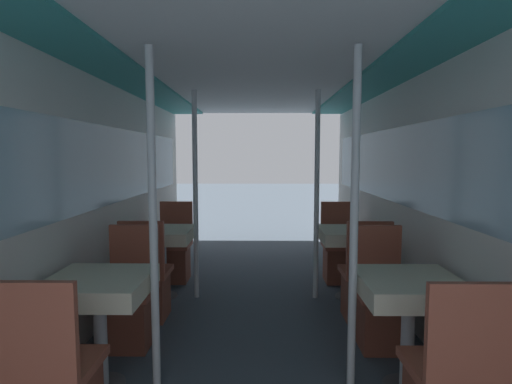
{
  "coord_description": "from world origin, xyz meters",
  "views": [
    {
      "loc": [
        0.04,
        -1.57,
        1.53
      ],
      "look_at": [
        -0.0,
        3.12,
        1.1
      ],
      "focal_mm": 28.0,
      "sensor_mm": 36.0,
      "label": 1
    }
  ],
  "objects": [
    {
      "name": "support_pole_left_0",
      "position": [
        -0.64,
        0.95,
        1.1
      ],
      "size": [
        0.05,
        0.05,
        2.21
      ],
      "color": "silver",
      "rests_on": "ground_plane"
    },
    {
      "name": "support_pole_left_1",
      "position": [
        -0.64,
        2.63,
        1.1
      ],
      "size": [
        0.05,
        0.05,
        2.21
      ],
      "color": "silver",
      "rests_on": "ground_plane"
    },
    {
      "name": "ceiling_panel",
      "position": [
        0.0,
        1.9,
        2.25
      ],
      "size": [
        2.81,
        6.6,
        0.07
      ],
      "color": "silver",
      "rests_on": "wall_left"
    },
    {
      "name": "dining_table_left_0",
      "position": [
        -1.01,
        0.95,
        0.65
      ],
      "size": [
        0.64,
        0.64,
        0.75
      ],
      "color": "#4C4C51",
      "rests_on": "ground_plane"
    },
    {
      "name": "wall_right",
      "position": [
        1.4,
        1.9,
        1.15
      ],
      "size": [
        0.05,
        6.6,
        2.21
      ],
      "color": "silver",
      "rests_on": "ground_plane"
    },
    {
      "name": "dining_table_left_1",
      "position": [
        -1.01,
        2.63,
        0.65
      ],
      "size": [
        0.64,
        0.64,
        0.75
      ],
      "color": "#4C4C51",
      "rests_on": "ground_plane"
    },
    {
      "name": "wall_left",
      "position": [
        -1.4,
        1.9,
        1.15
      ],
      "size": [
        0.05,
        6.6,
        2.21
      ],
      "color": "silver",
      "rests_on": "ground_plane"
    },
    {
      "name": "chair_left_near_1",
      "position": [
        -1.01,
        2.05,
        0.3
      ],
      "size": [
        0.4,
        0.4,
        0.96
      ],
      "color": "brown",
      "rests_on": "ground_plane"
    },
    {
      "name": "chair_right_near_1",
      "position": [
        1.01,
        2.05,
        0.3
      ],
      "size": [
        0.4,
        0.4,
        0.96
      ],
      "color": "brown",
      "rests_on": "ground_plane"
    },
    {
      "name": "dining_table_right_1",
      "position": [
        1.01,
        2.63,
        0.65
      ],
      "size": [
        0.64,
        0.64,
        0.75
      ],
      "color": "#4C4C51",
      "rests_on": "ground_plane"
    },
    {
      "name": "chair_left_far_1",
      "position": [
        -1.01,
        3.22,
        0.3
      ],
      "size": [
        0.4,
        0.4,
        0.96
      ],
      "rotation": [
        0.0,
        0.0,
        3.14
      ],
      "color": "brown",
      "rests_on": "ground_plane"
    },
    {
      "name": "dining_table_right_0",
      "position": [
        1.01,
        0.95,
        0.65
      ],
      "size": [
        0.64,
        0.64,
        0.75
      ],
      "color": "#4C4C51",
      "rests_on": "ground_plane"
    },
    {
      "name": "chair_right_far_1",
      "position": [
        1.01,
        3.22,
        0.3
      ],
      "size": [
        0.4,
        0.4,
        0.96
      ],
      "rotation": [
        0.0,
        0.0,
        3.14
      ],
      "color": "brown",
      "rests_on": "ground_plane"
    },
    {
      "name": "support_pole_right_1",
      "position": [
        0.64,
        2.63,
        1.1
      ],
      "size": [
        0.05,
        0.05,
        2.21
      ],
      "color": "silver",
      "rests_on": "ground_plane"
    },
    {
      "name": "support_pole_right_0",
      "position": [
        0.64,
        0.95,
        1.1
      ],
      "size": [
        0.05,
        0.05,
        2.21
      ],
      "color": "silver",
      "rests_on": "ground_plane"
    },
    {
      "name": "chair_right_far_0",
      "position": [
        1.01,
        1.53,
        0.3
      ],
      "size": [
        0.4,
        0.4,
        0.96
      ],
      "rotation": [
        0.0,
        0.0,
        3.14
      ],
      "color": "brown",
      "rests_on": "ground_plane"
    },
    {
      "name": "chair_left_far_0",
      "position": [
        -1.01,
        1.53,
        0.3
      ],
      "size": [
        0.4,
        0.4,
        0.96
      ],
      "rotation": [
        0.0,
        0.0,
        3.14
      ],
      "color": "brown",
      "rests_on": "ground_plane"
    }
  ]
}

